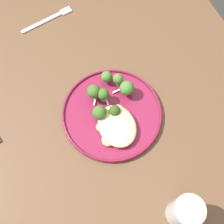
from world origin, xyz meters
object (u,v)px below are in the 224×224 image
at_px(broccoli_floret_center_pile, 99,112).
at_px(seared_scallop_half_hidden, 100,127).
at_px(broccoli_floret_small_sprig, 107,77).
at_px(broccoli_floret_tall_stalk, 127,89).
at_px(seared_scallop_tilted_round, 125,120).
at_px(broccoli_floret_left_leaning, 118,79).
at_px(seared_scallop_on_noodles, 116,122).
at_px(broccoli_floret_right_tilted, 103,95).
at_px(seared_scallop_front_small, 108,140).
at_px(seared_scallop_center_golden, 118,109).
at_px(seared_scallop_large_seared, 125,138).
at_px(broccoli_floret_split_head, 94,92).
at_px(water_glass, 184,212).
at_px(dinner_fork, 49,19).
at_px(broccoli_floret_beside_noodles, 115,111).
at_px(dinner_plate, 112,114).
at_px(seared_scallop_tiny_bay, 120,129).

bearing_deg(broccoli_floret_center_pile, seared_scallop_half_hidden, 159.89).
distance_m(broccoli_floret_small_sprig, broccoli_floret_tall_stalk, 0.07).
distance_m(seared_scallop_tilted_round, broccoli_floret_left_leaning, 0.12).
relative_size(seared_scallop_on_noodles, broccoli_floret_center_pile, 0.63).
bearing_deg(broccoli_floret_right_tilted, seared_scallop_half_hidden, 152.16).
height_order(seared_scallop_front_small, broccoli_floret_tall_stalk, broccoli_floret_tall_stalk).
distance_m(broccoli_floret_right_tilted, broccoli_floret_left_leaning, 0.07).
distance_m(seared_scallop_tilted_round, broccoli_floret_small_sprig, 0.14).
relative_size(broccoli_floret_center_pile, broccoli_floret_left_leaning, 1.04).
relative_size(seared_scallop_tilted_round, broccoli_floret_right_tilted, 0.54).
relative_size(seared_scallop_center_golden, broccoli_floret_small_sprig, 0.54).
relative_size(seared_scallop_large_seared, broccoli_floret_tall_stalk, 0.55).
height_order(seared_scallop_center_golden, broccoli_floret_split_head, broccoli_floret_split_head).
height_order(seared_scallop_tilted_round, water_glass, water_glass).
bearing_deg(broccoli_floret_split_head, broccoli_floret_tall_stalk, -106.38).
distance_m(seared_scallop_on_noodles, broccoli_floret_left_leaning, 0.13).
bearing_deg(dinner_fork, seared_scallop_large_seared, -172.41).
bearing_deg(broccoli_floret_small_sprig, broccoli_floret_split_head, 123.90).
relative_size(seared_scallop_on_noodles, water_glass, 0.29).
bearing_deg(water_glass, seared_scallop_large_seared, 11.88).
bearing_deg(seared_scallop_large_seared, water_glass, -168.12).
height_order(seared_scallop_large_seared, broccoli_floret_beside_noodles, broccoli_floret_beside_noodles).
bearing_deg(broccoli_floret_beside_noodles, broccoli_floret_split_head, 23.98).
distance_m(dinner_plate, seared_scallop_front_small, 0.09).
xyz_separation_m(seared_scallop_front_small, water_glass, (-0.25, -0.10, 0.03)).
bearing_deg(seared_scallop_front_small, seared_scallop_center_golden, -40.12).
bearing_deg(seared_scallop_large_seared, seared_scallop_half_hidden, 42.79).
bearing_deg(broccoli_floret_right_tilted, broccoli_floret_tall_stalk, -97.58).
xyz_separation_m(dinner_plate, broccoli_floret_right_tilted, (0.05, 0.01, 0.04)).
height_order(broccoli_floret_left_leaning, water_glass, water_glass).
xyz_separation_m(seared_scallop_large_seared, broccoli_floret_beside_noodles, (0.08, -0.00, 0.02)).
relative_size(seared_scallop_large_seared, broccoli_floret_center_pile, 0.55).
xyz_separation_m(seared_scallop_half_hidden, broccoli_floret_small_sprig, (0.13, -0.08, 0.02)).
relative_size(dinner_plate, seared_scallop_tiny_bay, 10.37).
bearing_deg(seared_scallop_large_seared, broccoli_floret_left_leaning, -16.74).
distance_m(seared_scallop_tiny_bay, dinner_fork, 0.47).
bearing_deg(broccoli_floret_tall_stalk, broccoli_floret_center_pile, 110.15).
bearing_deg(seared_scallop_tiny_bay, dinner_plate, -0.15).
xyz_separation_m(broccoli_floret_tall_stalk, broccoli_floret_left_leaning, (0.04, 0.01, 0.00)).
xyz_separation_m(dinner_plate, broccoli_floret_split_head, (0.07, 0.03, 0.04)).
distance_m(dinner_plate, seared_scallop_large_seared, 0.09).
bearing_deg(dinner_plate, water_glass, -170.75).
height_order(seared_scallop_center_golden, broccoli_floret_tall_stalk, broccoli_floret_tall_stalk).
distance_m(seared_scallop_on_noodles, broccoli_floret_small_sprig, 0.14).
relative_size(seared_scallop_large_seared, seared_scallop_center_golden, 1.23).
distance_m(seared_scallop_tilted_round, seared_scallop_tiny_bay, 0.03).
xyz_separation_m(seared_scallop_half_hidden, broccoli_floret_right_tilted, (0.08, -0.04, 0.02)).
xyz_separation_m(seared_scallop_half_hidden, water_glass, (-0.29, -0.10, 0.03)).
distance_m(seared_scallop_large_seared, broccoli_floret_beside_noodles, 0.08).
relative_size(seared_scallop_on_noodles, broccoli_floret_left_leaning, 0.65).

